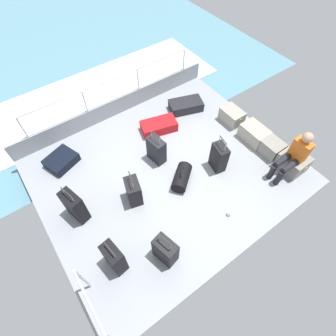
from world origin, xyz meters
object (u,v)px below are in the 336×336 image
Objects in this scene: suitcase_1 at (186,106)px; duffel_bag at (182,177)px; suitcase_0 at (75,206)px; suitcase_7 at (61,160)px; suitcase_2 at (165,250)px; cargo_crate_0 at (232,116)px; suitcase_8 at (156,150)px; suitcase_3 at (159,126)px; cargo_crate_3 at (293,162)px; suitcase_6 at (114,258)px; suitcase_5 at (134,191)px; suitcase_4 at (219,157)px; cargo_crate_1 at (254,134)px; paper_cup at (229,214)px; cargo_crate_2 at (270,147)px; passenger_seated at (294,155)px.

duffel_bag is (1.68, -1.42, 0.03)m from suitcase_1.
suitcase_1 is 2.20m from duffel_bag.
suitcase_1 is 1.40× the size of duffel_bag.
suitcase_0 reaches higher than suitcase_7.
duffel_bag is at bearing 132.63° from suitcase_2.
cargo_crate_0 is 0.70× the size of suitcase_8.
suitcase_8 is at bearing 149.86° from suitcase_2.
cargo_crate_3 is at bearing 32.71° from suitcase_3.
suitcase_5 is at bearing 135.18° from suitcase_6.
suitcase_7 is 1.15× the size of duffel_bag.
suitcase_4 is 1.16× the size of suitcase_7.
cargo_crate_1 is at bearing 0.01° from cargo_crate_0.
suitcase_0 is 1.09m from suitcase_5.
cargo_crate_3 is at bearing 91.66° from paper_cup.
suitcase_5 reaches higher than duffel_bag.
cargo_crate_0 is at bearing 73.02° from suitcase_7.
suitcase_2 is (1.76, -3.21, 0.12)m from cargo_crate_0.
cargo_crate_2 is at bearing 75.96° from duffel_bag.
duffel_bag is at bearing 44.11° from suitcase_7.
suitcase_6 reaches higher than suitcase_3.
suitcase_6 reaches higher than paper_cup.
cargo_crate_0 is at bearing 108.75° from duffel_bag.
passenger_seated is at bearing 89.73° from suitcase_2.
cargo_crate_1 is 2.21m from suitcase_3.
cargo_crate_2 is 0.97× the size of cargo_crate_3.
passenger_seated is 2.75m from suitcase_8.
suitcase_2 is at bearing 63.71° from suitcase_6.
suitcase_5 is (-1.29, -2.92, -0.29)m from passenger_seated.
suitcase_6 is (0.91, -0.91, 0.06)m from suitcase_5.
suitcase_0 is 1.97m from suitcase_8.
passenger_seated reaches higher than cargo_crate_0.
suitcase_5 is (-0.73, -3.06, 0.11)m from cargo_crate_2.
suitcase_2 is 0.88× the size of suitcase_3.
cargo_crate_0 is 1.21m from cargo_crate_2.
duffel_bag is at bearing -40.08° from suitcase_1.
duffel_bag is (1.88, 1.82, 0.05)m from suitcase_7.
cargo_crate_1 is at bearing 63.75° from suitcase_7.
cargo_crate_0 is 0.72× the size of suitcase_2.
cargo_crate_3 is 4.03m from suitcase_6.
passenger_seated is 10.97× the size of paper_cup.
passenger_seated is (0.57, -0.14, 0.40)m from cargo_crate_2.
suitcase_1 is 1.93m from suitcase_4.
suitcase_0 reaches higher than suitcase_6.
suitcase_0 is at bearing -111.26° from cargo_crate_3.
cargo_crate_0 is at bearing 87.66° from suitcase_8.
cargo_crate_3 is at bearing 13.93° from suitcase_1.
suitcase_4 is at bearing 80.47° from duffel_bag.
cargo_crate_1 is at bearing -177.29° from cargo_crate_3.
suitcase_4 is (-0.94, -1.26, 0.13)m from cargo_crate_3.
suitcase_3 is 2.31m from suitcase_7.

